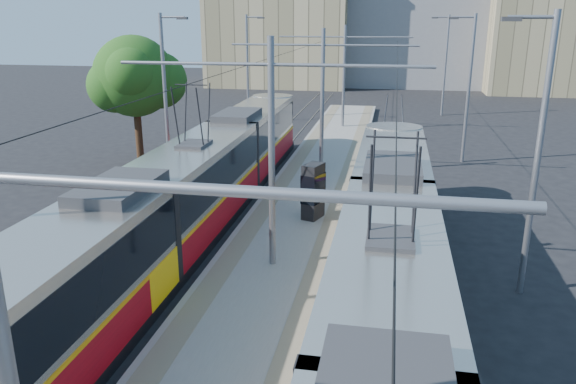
# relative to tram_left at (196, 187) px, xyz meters

# --- Properties ---
(platform) EXTENTS (4.00, 50.00, 0.30)m
(platform) POSITION_rel_tram_left_xyz_m (3.60, 5.86, -1.56)
(platform) COLOR gray
(platform) RESTS_ON ground
(tactile_strip_left) EXTENTS (0.70, 50.00, 0.01)m
(tactile_strip_left) POSITION_rel_tram_left_xyz_m (2.15, 5.86, -1.40)
(tactile_strip_left) COLOR gray
(tactile_strip_left) RESTS_ON platform
(tactile_strip_right) EXTENTS (0.70, 50.00, 0.01)m
(tactile_strip_right) POSITION_rel_tram_left_xyz_m (5.05, 5.86, -1.40)
(tactile_strip_right) COLOR gray
(tactile_strip_right) RESTS_ON platform
(rails) EXTENTS (8.71, 70.00, 0.03)m
(rails) POSITION_rel_tram_left_xyz_m (3.60, 5.86, -1.69)
(rails) COLOR gray
(rails) RESTS_ON ground
(tram_left) EXTENTS (2.43, 29.53, 5.50)m
(tram_left) POSITION_rel_tram_left_xyz_m (0.00, 0.00, 0.00)
(tram_left) COLOR black
(tram_left) RESTS_ON ground
(tram_right) EXTENTS (2.43, 28.06, 5.50)m
(tram_right) POSITION_rel_tram_left_xyz_m (7.20, -7.95, 0.15)
(tram_right) COLOR black
(tram_right) RESTS_ON ground
(catenary) EXTENTS (9.20, 70.00, 7.00)m
(catenary) POSITION_rel_tram_left_xyz_m (3.60, 3.01, 2.82)
(catenary) COLOR gray
(catenary) RESTS_ON platform
(street_lamps) EXTENTS (15.18, 38.22, 8.00)m
(street_lamps) POSITION_rel_tram_left_xyz_m (3.60, 9.86, 2.47)
(street_lamps) COLOR gray
(street_lamps) RESTS_ON ground
(shelter) EXTENTS (0.89, 1.12, 2.16)m
(shelter) POSITION_rel_tram_left_xyz_m (4.25, 1.32, -0.27)
(shelter) COLOR black
(shelter) RESTS_ON platform
(tree) EXTENTS (4.77, 4.41, 6.94)m
(tree) POSITION_rel_tram_left_xyz_m (-6.34, 9.48, 2.98)
(tree) COLOR #382314
(tree) RESTS_ON ground
(building_left) EXTENTS (16.32, 12.24, 14.57)m
(building_left) POSITION_rel_tram_left_xyz_m (-6.40, 48.86, 5.59)
(building_left) COLOR tan
(building_left) RESTS_ON ground
(building_centre) EXTENTS (18.36, 14.28, 14.68)m
(building_centre) POSITION_rel_tram_left_xyz_m (9.60, 52.86, 5.64)
(building_centre) COLOR gray
(building_centre) RESTS_ON ground
(building_right) EXTENTS (14.28, 10.20, 11.17)m
(building_right) POSITION_rel_tram_left_xyz_m (23.60, 46.86, 3.89)
(building_right) COLOR tan
(building_right) RESTS_ON ground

